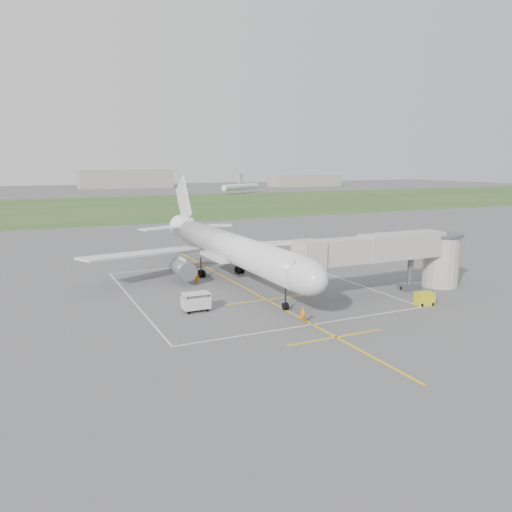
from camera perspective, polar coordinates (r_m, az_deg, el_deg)
name	(u,v)px	position (r m, az deg, el deg)	size (l,w,h in m)	color
ground	(233,282)	(66.32, -2.65, -2.94)	(700.00, 700.00, 0.00)	#505052
grass_strip	(95,207)	(191.81, -17.89, 5.33)	(700.00, 120.00, 0.02)	#315425
apron_markings	(251,291)	(61.15, -0.54, -4.07)	(28.20, 60.00, 0.01)	yellow
airliner	(231,248)	(66.13, -2.93, 0.91)	(38.93, 46.75, 13.52)	silver
jet_bridge	(397,254)	(62.26, 15.77, 0.26)	(23.40, 5.00, 7.20)	#A19A91
gpu_unit	(424,299)	(58.19, 18.70, -4.66)	(2.13, 1.66, 1.45)	gold
baggage_cart	(196,302)	(53.21, -6.88, -5.23)	(2.85, 1.71, 1.98)	silver
ramp_worker_nose	(303,315)	(49.18, 5.40, -6.76)	(0.59, 0.39, 1.63)	orange
ramp_worker_wing	(197,278)	(65.16, -6.79, -2.48)	(0.82, 0.64, 1.68)	orange
distant_hangars	(34,182)	(325.05, -24.01, 7.73)	(345.00, 49.00, 12.00)	gray
distant_aircraft	(100,191)	(241.03, -17.41, 7.15)	(174.46, 45.57, 8.85)	silver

